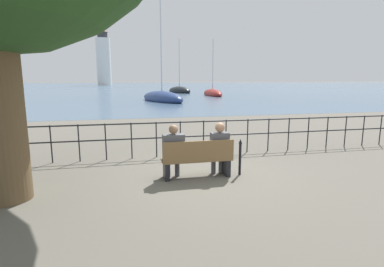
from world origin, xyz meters
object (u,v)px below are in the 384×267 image
(park_bench, at_px, (197,160))
(sailboat_0, at_px, (212,93))
(sailboat_1, at_px, (179,91))
(seated_person_right, at_px, (219,146))
(sailboat_4, at_px, (2,107))
(closed_umbrella, at_px, (240,155))
(seated_person_left, at_px, (173,149))
(sailboat_3, at_px, (162,98))
(harbor_lighthouse, at_px, (104,59))

(park_bench, distance_m, sailboat_0, 38.38)
(park_bench, height_order, sailboat_1, sailboat_1)
(seated_person_right, height_order, sailboat_4, sailboat_4)
(closed_umbrella, bearing_deg, seated_person_left, 176.87)
(seated_person_right, distance_m, sailboat_1, 47.77)
(park_bench, relative_size, seated_person_left, 1.31)
(sailboat_0, xyz_separation_m, sailboat_3, (-8.96, -10.77, 0.05))
(sailboat_3, bearing_deg, harbor_lighthouse, 79.05)
(seated_person_right, distance_m, harbor_lighthouse, 134.28)
(seated_person_left, bearing_deg, sailboat_3, 83.28)
(seated_person_right, distance_m, sailboat_4, 21.21)
(park_bench, relative_size, sailboat_1, 0.17)
(closed_umbrella, bearing_deg, sailboat_0, 74.15)
(seated_person_right, bearing_deg, sailboat_4, 121.00)
(seated_person_left, xyz_separation_m, sailboat_3, (3.04, 25.78, -0.34))
(sailboat_3, bearing_deg, seated_person_left, -113.87)
(sailboat_0, height_order, sailboat_3, sailboat_3)
(park_bench, relative_size, sailboat_3, 0.14)
(sailboat_3, bearing_deg, park_bench, -112.65)
(sailboat_1, xyz_separation_m, sailboat_3, (-5.92, -21.33, -0.01))
(sailboat_0, bearing_deg, sailboat_1, 110.12)
(harbor_lighthouse, bearing_deg, seated_person_left, -86.28)
(sailboat_0, bearing_deg, sailboat_4, -135.84)
(park_bench, distance_m, seated_person_right, 0.62)
(sailboat_4, bearing_deg, sailboat_1, 72.43)
(closed_umbrella, relative_size, sailboat_1, 0.09)
(park_bench, height_order, seated_person_left, seated_person_left)
(park_bench, xyz_separation_m, sailboat_0, (11.45, 36.63, -0.12))
(sailboat_0, bearing_deg, seated_person_right, -102.55)
(seated_person_right, xyz_separation_m, sailboat_4, (-10.92, 18.17, -0.44))
(sailboat_1, bearing_deg, park_bench, -117.80)
(seated_person_left, xyz_separation_m, sailboat_1, (8.95, 47.12, -0.33))
(closed_umbrella, relative_size, harbor_lighthouse, 0.04)
(seated_person_left, distance_m, closed_umbrella, 1.61)
(seated_person_left, height_order, sailboat_1, sailboat_1)
(sailboat_4, bearing_deg, closed_umbrella, -42.59)
(sailboat_1, xyz_separation_m, sailboat_4, (-18.77, -28.94, -0.09))
(closed_umbrella, relative_size, sailboat_0, 0.10)
(seated_person_left, relative_size, harbor_lighthouse, 0.05)
(park_bench, bearing_deg, sailboat_1, 79.90)
(seated_person_left, xyz_separation_m, closed_umbrella, (1.59, -0.09, -0.20))
(seated_person_right, height_order, sailboat_1, sailboat_1)
(seated_person_left, relative_size, sailboat_3, 0.10)
(seated_person_right, relative_size, sailboat_4, 0.15)
(seated_person_right, bearing_deg, park_bench, -172.41)
(park_bench, relative_size, sailboat_0, 0.18)
(sailboat_3, bearing_deg, closed_umbrella, -110.35)
(closed_umbrella, bearing_deg, harbor_lighthouse, 94.40)
(seated_person_right, height_order, sailboat_3, sailboat_3)
(sailboat_1, bearing_deg, seated_person_right, -117.17)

